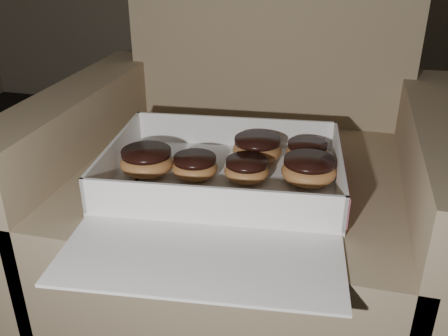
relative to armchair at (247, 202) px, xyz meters
The scene contains 11 objects.
armchair is the anchor object (origin of this frame).
bakery_box 0.21m from the armchair, 93.56° to the right, with size 0.46×0.53×0.07m.
donut_a 0.23m from the armchair, 39.72° to the right, with size 0.10×0.10×0.05m.
donut_b 0.15m from the armchair, 55.96° to the right, with size 0.10×0.10×0.05m.
donut_c 0.19m from the armchair, ahead, with size 0.08×0.08×0.04m.
donut_d 0.21m from the armchair, 116.96° to the right, with size 0.08×0.08×0.04m.
donut_e 0.26m from the armchair, 137.55° to the right, with size 0.10×0.10×0.05m.
donut_f 0.19m from the armchair, 79.47° to the right, with size 0.08×0.08×0.04m.
crumb_a 0.31m from the armchair, 133.34° to the right, with size 0.01×0.01×0.00m, color black.
crumb_b 0.20m from the armchair, 116.04° to the right, with size 0.01×0.01×0.00m, color black.
crumb_c 0.27m from the armchair, 133.78° to the right, with size 0.01×0.01×0.00m, color black.
Camera 1 is at (-0.23, 0.05, 0.81)m, focal length 40.00 mm.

